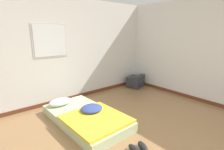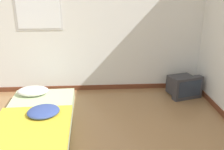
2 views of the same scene
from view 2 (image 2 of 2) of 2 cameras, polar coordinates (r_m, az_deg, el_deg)
wall_back at (r=4.69m, az=-14.68°, el=11.29°), size 8.09×0.08×2.60m
mattress_bed at (r=3.82m, az=-17.03°, el=-9.68°), size 1.07×1.94×0.32m
crt_tv at (r=4.77m, az=16.01°, el=-2.41°), size 0.59×0.55×0.41m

